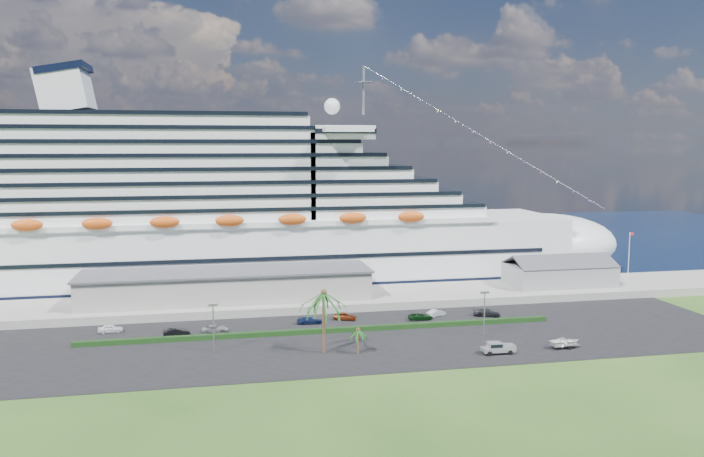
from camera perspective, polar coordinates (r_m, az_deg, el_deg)
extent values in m
plane|color=#244A18|center=(114.64, 3.02, -10.64)|extent=(420.00, 420.00, 0.00)
cube|color=black|center=(124.83, 1.74, -9.11)|extent=(140.00, 38.00, 0.12)
cube|color=gray|center=(152.08, -0.79, -5.82)|extent=(240.00, 20.00, 1.80)
cube|color=black|center=(239.80, -4.83, -1.29)|extent=(420.00, 160.00, 0.02)
cube|color=silver|center=(171.91, -8.87, -1.99)|extent=(160.00, 30.00, 16.00)
ellipsoid|color=silver|center=(192.84, 15.60, -1.18)|extent=(40.00, 30.00, 16.00)
cube|color=black|center=(173.11, -8.83, -4.21)|extent=(164.00, 30.60, 2.40)
cube|color=silver|center=(169.76, -13.08, 5.13)|extent=(128.00, 26.00, 24.80)
cube|color=silver|center=(172.36, -1.40, 7.93)|extent=(14.00, 38.00, 3.20)
cube|color=silver|center=(173.09, -22.71, 10.57)|extent=(11.58, 14.00, 11.58)
cylinder|color=gray|center=(174.26, 0.97, 11.41)|extent=(0.70, 0.70, 12.00)
ellipsoid|color=#CC4D13|center=(154.81, -10.14, 0.65)|extent=(90.00, 2.40, 2.60)
ellipsoid|color=#CC4D13|center=(186.24, -10.40, 1.71)|extent=(90.00, 2.40, 2.60)
cube|color=black|center=(171.79, -8.88, -1.73)|extent=(144.00, 30.40, 0.90)
cube|color=gray|center=(148.72, -10.33, -4.70)|extent=(60.00, 14.00, 6.00)
cube|color=#4C4C54|center=(148.13, -10.36, -3.52)|extent=(61.00, 15.00, 0.40)
cube|color=gray|center=(168.83, 16.85, -3.69)|extent=(24.00, 12.00, 4.80)
cube|color=#4C4C54|center=(165.62, 17.39, -2.65)|extent=(24.00, 6.31, 2.74)
cube|color=#4C4C54|center=(170.81, 16.42, -2.32)|extent=(24.00, 6.31, 2.74)
cylinder|color=silver|center=(177.45, 22.02, -2.21)|extent=(0.16, 0.16, 12.00)
cube|color=red|center=(176.96, 22.24, -0.41)|extent=(1.00, 0.04, 0.70)
cube|color=black|center=(127.90, -2.31, -8.48)|extent=(88.00, 1.10, 0.90)
cylinder|color=gray|center=(117.71, -11.43, -8.20)|extent=(0.24, 0.24, 8.00)
cube|color=gray|center=(116.71, -11.48, -6.26)|extent=(1.60, 0.35, 0.35)
cylinder|color=gray|center=(127.02, 10.94, -7.06)|extent=(0.24, 0.24, 8.00)
cube|color=gray|center=(126.09, 10.99, -5.25)|extent=(1.60, 0.35, 0.35)
cylinder|color=#47301E|center=(114.93, -2.35, -7.86)|extent=(0.54, 0.54, 10.50)
sphere|color=#47301E|center=(113.69, -2.36, -5.30)|extent=(0.98, 0.98, 0.98)
cylinder|color=#47301E|center=(115.35, 0.52, -9.42)|extent=(0.35, 0.35, 4.20)
sphere|color=#47301E|center=(114.77, 0.52, -8.42)|extent=(0.73, 0.73, 0.73)
imported|color=white|center=(135.61, -19.45, -7.85)|extent=(4.46, 2.00, 1.49)
imported|color=black|center=(129.41, -14.38, -8.36)|extent=(4.96, 2.40, 1.57)
imported|color=#919599|center=(130.60, -11.31, -8.19)|extent=(4.83, 2.32, 1.33)
imported|color=#15214A|center=(134.30, -3.55, -7.61)|extent=(4.97, 2.13, 1.43)
imported|color=#5F210C|center=(136.77, -0.59, -7.30)|extent=(4.92, 3.46, 1.56)
imported|color=silver|center=(140.68, 7.02, -6.98)|extent=(4.36, 3.03, 1.36)
imported|color=black|center=(137.62, 5.71, -7.29)|extent=(4.89, 2.32, 1.35)
imported|color=black|center=(142.32, 11.13, -6.86)|extent=(5.80, 4.06, 1.56)
cylinder|color=black|center=(116.71, 11.38, -10.17)|extent=(0.83, 0.31, 0.82)
cylinder|color=black|center=(118.43, 11.01, -9.91)|extent=(0.83, 0.31, 0.82)
cylinder|color=black|center=(118.12, 13.01, -10.00)|extent=(0.83, 0.31, 0.82)
cylinder|color=black|center=(119.81, 12.62, -9.75)|extent=(0.83, 0.31, 0.82)
cube|color=#B4B6BC|center=(118.21, 12.08, -9.78)|extent=(5.61, 2.23, 0.72)
cube|color=#B4B6BC|center=(118.68, 12.76, -9.53)|extent=(2.53, 2.08, 0.56)
cube|color=#B4B6BC|center=(117.73, 11.77, -9.48)|extent=(2.32, 2.02, 0.97)
cube|color=black|center=(117.70, 11.77, -9.43)|extent=(2.12, 2.07, 0.56)
cube|color=#B4B6BC|center=(117.25, 11.01, -9.79)|extent=(0.99, 1.98, 0.36)
cube|color=gray|center=(124.14, 17.28, -9.22)|extent=(4.99, 2.15, 0.13)
cylinder|color=gray|center=(123.10, 16.37, -9.32)|extent=(2.33, 0.25, 0.08)
cylinder|color=black|center=(123.61, 17.67, -9.42)|extent=(0.69, 0.28, 0.68)
cylinder|color=black|center=(125.20, 17.24, -9.20)|extent=(0.69, 0.28, 0.68)
imported|color=white|center=(123.97, 17.29, -8.95)|extent=(5.63, 4.21, 1.11)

